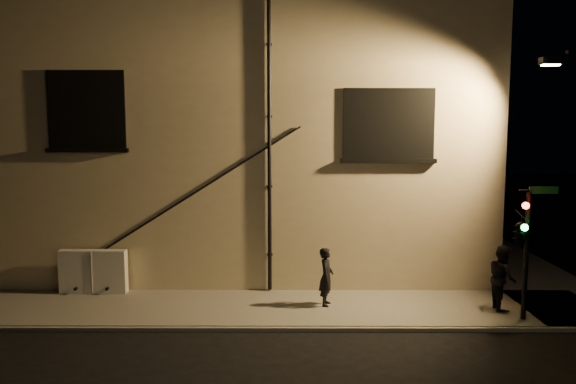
{
  "coord_description": "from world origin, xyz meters",
  "views": [
    {
      "loc": [
        -1.22,
        -13.11,
        4.91
      ],
      "look_at": [
        -1.27,
        1.8,
        3.17
      ],
      "focal_mm": 35.0,
      "sensor_mm": 36.0,
      "label": 1
    }
  ],
  "objects_px": {
    "utility_cabinet": "(93,272)",
    "traffic_signal": "(521,232)",
    "pedestrian_b": "(502,277)",
    "pedestrian_a": "(326,277)"
  },
  "relations": [
    {
      "from": "utility_cabinet",
      "to": "traffic_signal",
      "type": "height_order",
      "value": "traffic_signal"
    },
    {
      "from": "pedestrian_b",
      "to": "traffic_signal",
      "type": "height_order",
      "value": "traffic_signal"
    },
    {
      "from": "utility_cabinet",
      "to": "pedestrian_a",
      "type": "distance_m",
      "value": 6.76
    },
    {
      "from": "pedestrian_a",
      "to": "pedestrian_b",
      "type": "height_order",
      "value": "pedestrian_b"
    },
    {
      "from": "utility_cabinet",
      "to": "traffic_signal",
      "type": "distance_m",
      "value": 11.68
    },
    {
      "from": "utility_cabinet",
      "to": "pedestrian_a",
      "type": "height_order",
      "value": "pedestrian_a"
    },
    {
      "from": "pedestrian_a",
      "to": "pedestrian_b",
      "type": "distance_m",
      "value": 4.62
    },
    {
      "from": "utility_cabinet",
      "to": "pedestrian_a",
      "type": "xyz_separation_m",
      "value": [
        6.66,
        -1.11,
        0.16
      ]
    },
    {
      "from": "utility_cabinet",
      "to": "traffic_signal",
      "type": "bearing_deg",
      "value": -11.54
    },
    {
      "from": "pedestrian_a",
      "to": "traffic_signal",
      "type": "distance_m",
      "value": 5.04
    }
  ]
}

